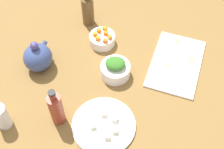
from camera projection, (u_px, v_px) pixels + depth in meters
The scene contains 26 objects.
tabletop at pixel (112, 83), 138.88cm from camera, with size 190.00×190.00×3.00cm, color brown.
cutting_board at pixel (176, 63), 142.95cm from camera, with size 34.76×22.19×1.00cm, color white.
plate_tofu at pixel (104, 125), 124.10cm from camera, with size 25.96×25.96×1.20cm, color white.
bowl_greens at pixel (115, 70), 137.40cm from camera, with size 13.32×13.32×6.11cm, color white.
bowl_carrots at pixel (102, 39), 149.15cm from camera, with size 12.45×12.45×5.04cm, color white.
teapot at pixel (38, 57), 137.35cm from camera, with size 15.05×12.78×16.07cm.
bottle_0 at pixel (56, 109), 119.18cm from camera, with size 5.52×5.52×20.72cm.
bottle_1 at pixel (88, 10), 152.93cm from camera, with size 6.10×6.10×19.17cm.
drinking_glass_0 at pixel (2, 117), 120.34cm from camera, with size 5.96×5.96×12.08cm, color white.
carrot_cube_0 at pixel (98, 38), 144.88cm from camera, with size 1.80×1.80×1.80cm, color orange.
carrot_cube_1 at pixel (106, 33), 146.87cm from camera, with size 1.80×1.80×1.80cm, color orange.
carrot_cube_2 at pixel (105, 41), 143.97cm from camera, with size 1.80×1.80×1.80cm, color orange.
carrot_cube_3 at pixel (95, 34), 146.42cm from camera, with size 1.80×1.80×1.80cm, color orange.
carrot_cube_4 at pixel (99, 31), 147.84cm from camera, with size 1.80×1.80×1.80cm, color orange.
carrot_cube_5 at pixel (105, 28), 148.69cm from camera, with size 1.80×1.80×1.80cm, color orange.
carrot_cube_6 at pixel (110, 37), 145.35cm from camera, with size 1.80×1.80×1.80cm, color orange.
chopped_greens_mound at pixel (116, 64), 133.40cm from camera, with size 8.88×7.49×3.78cm, color #367225.
tofu_cube_0 at pixel (107, 136), 119.47cm from camera, with size 2.20×2.20×2.20cm, color silver.
tofu_cube_1 at pixel (115, 119), 123.92cm from camera, with size 2.20×2.20×2.20cm, color white.
tofu_cube_2 at pixel (115, 130), 120.91cm from camera, with size 2.20×2.20×2.20cm, color #F8F2CA.
tofu_cube_3 at pixel (104, 113), 125.42cm from camera, with size 2.20×2.20×2.20cm, color #F2DECA.
tofu_cube_4 at pixel (93, 126), 122.13cm from camera, with size 2.20×2.20×2.20cm, color #EDF2CD.
dumpling_0 at pixel (161, 80), 135.35cm from camera, with size 5.62×5.17×2.10cm, color beige.
dumpling_1 at pixel (191, 58), 142.41cm from camera, with size 4.98×4.29×2.66cm, color beige.
dumpling_2 at pixel (166, 64), 140.90cm from camera, with size 4.32×3.88×2.13cm, color beige.
dumpling_3 at pixel (175, 39), 149.48cm from camera, with size 4.75×4.43×2.69cm, color beige.
Camera 1 is at (-72.95, -28.86, 116.17)cm, focal length 49.13 mm.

